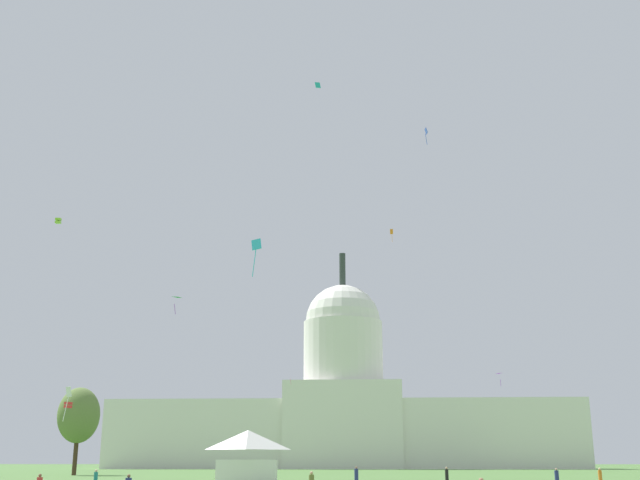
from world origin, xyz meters
The scene contains 18 objects.
capitol_building centered at (-0.35, 186.39, 15.07)m, with size 127.80×25.34×60.45m.
event_tent centered at (-4.96, 43.01, 2.57)m, with size 6.19×4.79×5.11m.
tree_west_near centered at (-40.07, 92.36, 9.23)m, with size 8.66×8.30×13.68m.
person_black_front_left centered at (15.25, 59.18, 0.74)m, with size 0.54×0.54×1.61m.
person_navy_near_tree_west centered at (5.26, 47.16, 0.80)m, with size 0.43×0.43×1.75m.
person_teal_lawn_far_right centered at (-16.11, 33.24, 0.75)m, with size 0.45×0.45×1.61m.
person_navy_near_tent centered at (25.03, 48.62, 0.72)m, with size 0.51×0.51×1.58m.
person_orange_edge_east centered at (28.67, 46.57, 0.76)m, with size 0.45×0.45×1.64m.
kite_blue_high centered at (16.07, 77.33, 50.53)m, with size 0.41×1.12×2.70m.
kite_lime_mid centered at (-34.69, 64.44, 33.31)m, with size 0.71×0.74×0.80m.
kite_green_mid centered at (-21.60, 77.84, 25.06)m, with size 1.49×1.41×2.49m.
kite_turquoise_high centered at (-0.10, 70.51, 55.45)m, with size 0.88×0.48×1.02m.
kite_violet_low centered at (31.99, 118.60, 17.92)m, with size 1.34×1.75×2.28m.
kite_white_low centered at (-25.90, 50.78, 9.12)m, with size 0.84×0.70×3.70m.
kite_pink_mid centered at (-11.52, 150.03, 20.01)m, with size 0.29×1.09×1.62m.
kite_cyan_mid centered at (-3.64, 36.38, 21.36)m, with size 1.02×0.35×3.66m.
kite_orange_high centered at (13.18, 156.72, 57.93)m, with size 0.74×0.37×3.52m.
kite_red_low centered at (-30.02, 61.61, 8.81)m, with size 1.00×0.99×0.76m.
Camera 1 is at (6.57, -32.54, 2.40)m, focal length 43.47 mm.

